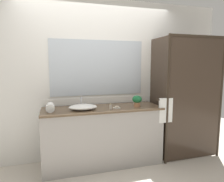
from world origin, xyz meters
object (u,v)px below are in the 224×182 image
at_px(faucet, 81,104).
at_px(potted_plant, 137,100).
at_px(sink_basin, 83,107).
at_px(rolled_towel_near_edge, 50,107).
at_px(amenity_bottle_body_wash, 111,107).
at_px(amenity_bottle_lotion, 134,102).
at_px(soap_dish, 117,107).

distance_m(faucet, potted_plant, 0.87).
relative_size(sink_basin, rolled_towel_near_edge, 2.04).
height_order(potted_plant, rolled_towel_near_edge, potted_plant).
xyz_separation_m(amenity_bottle_body_wash, amenity_bottle_lotion, (0.48, 0.26, -0.00)).
bearing_deg(amenity_bottle_body_wash, soap_dish, 22.43).
xyz_separation_m(potted_plant, rolled_towel_near_edge, (-1.30, 0.02, -0.04)).
height_order(faucet, amenity_bottle_lotion, faucet).
height_order(sink_basin, soap_dish, sink_basin).
distance_m(sink_basin, rolled_towel_near_edge, 0.46).
relative_size(potted_plant, amenity_bottle_lotion, 2.24).
height_order(potted_plant, amenity_bottle_lotion, potted_plant).
xyz_separation_m(potted_plant, amenity_bottle_lotion, (0.03, 0.19, -0.06)).
xyz_separation_m(sink_basin, rolled_towel_near_edge, (-0.46, 0.00, 0.02)).
distance_m(potted_plant, amenity_bottle_lotion, 0.20).
xyz_separation_m(faucet, potted_plant, (0.84, -0.20, 0.05)).
bearing_deg(amenity_bottle_body_wash, sink_basin, 166.47).
relative_size(faucet, amenity_bottle_lotion, 2.19).
height_order(soap_dish, rolled_towel_near_edge, rolled_towel_near_edge).
xyz_separation_m(soap_dish, rolled_towel_near_edge, (-0.96, 0.05, 0.04)).
relative_size(soap_dish, amenity_bottle_body_wash, 1.17).
bearing_deg(amenity_bottle_body_wash, potted_plant, 9.71).
bearing_deg(amenity_bottle_lotion, soap_dish, -149.83).
bearing_deg(amenity_bottle_lotion, sink_basin, -169.13).
relative_size(sink_basin, amenity_bottle_body_wash, 4.84).
bearing_deg(rolled_towel_near_edge, potted_plant, -0.91).
height_order(sink_basin, amenity_bottle_lotion, amenity_bottle_lotion).
distance_m(amenity_bottle_lotion, rolled_towel_near_edge, 1.34).
bearing_deg(potted_plant, sink_basin, 178.81).
xyz_separation_m(faucet, amenity_bottle_lotion, (0.88, -0.02, -0.02)).
bearing_deg(amenity_bottle_body_wash, amenity_bottle_lotion, 28.53).
height_order(soap_dish, amenity_bottle_body_wash, amenity_bottle_body_wash).
bearing_deg(soap_dish, amenity_bottle_lotion, 30.17).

